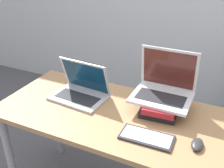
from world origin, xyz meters
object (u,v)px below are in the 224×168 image
Objects in this scene: laptop_left at (81,90)px; book_stack at (161,106)px; wireless_keyboard at (147,137)px; laptop_on_books at (164,88)px; mouse at (197,144)px.

book_stack is at bearing 5.43° from laptop_left.
laptop_on_books is at bearing 91.97° from wireless_keyboard.
laptop_left is 1.05× the size of laptop_on_books.
laptop_on_books is at bearing 131.91° from mouse.
laptop_left is at bearing -167.85° from laptop_on_books.
laptop_left is 3.55× the size of mouse.
book_stack reaches higher than wireless_keyboard.
laptop_left is at bearing 167.13° from mouse.
mouse reaches higher than wireless_keyboard.
book_stack is 0.77× the size of laptop_on_books.
wireless_keyboard is at bearing -169.88° from mouse.
laptop_on_books is 3.37× the size of mouse.
mouse is (0.24, 0.04, 0.01)m from wireless_keyboard.
laptop_left is at bearing -174.57° from book_stack.
mouse is (0.25, -0.27, -0.11)m from laptop_on_books.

